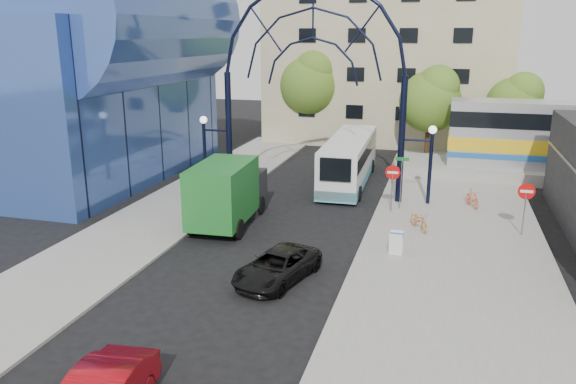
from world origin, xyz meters
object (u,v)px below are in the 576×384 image
(gateway_arch, at_px, (313,44))
(city_bus, at_px, (349,159))
(do_not_enter_sign, at_px, (526,197))
(bike_near_b, at_px, (472,198))
(bike_near_a, at_px, (419,220))
(tree_north_c, at_px, (516,102))
(green_truck, at_px, (228,192))
(tree_north_a, at_px, (432,98))
(stop_sign, at_px, (393,177))
(street_name_sign, at_px, (402,172))
(tree_north_b, at_px, (311,82))
(sandwich_board, at_px, (396,241))
(black_suv, at_px, (277,266))

(gateway_arch, height_order, city_bus, gateway_arch)
(do_not_enter_sign, distance_m, bike_near_b, 4.72)
(bike_near_a, bearing_deg, tree_north_c, 44.13)
(green_truck, xyz_separation_m, bike_near_a, (9.17, 1.30, -1.02))
(tree_north_a, bearing_deg, do_not_enter_sign, -72.97)
(stop_sign, distance_m, bike_near_a, 3.28)
(street_name_sign, height_order, green_truck, green_truck)
(stop_sign, xyz_separation_m, tree_north_c, (7.32, 15.93, 2.28))
(street_name_sign, relative_size, green_truck, 0.43)
(tree_north_b, height_order, green_truck, tree_north_b)
(stop_sign, xyz_separation_m, bike_near_b, (4.11, 2.00, -1.39))
(do_not_enter_sign, bearing_deg, tree_north_a, 107.03)
(stop_sign, bearing_deg, tree_north_a, 84.58)
(sandwich_board, height_order, tree_north_b, tree_north_b)
(tree_north_b, distance_m, green_truck, 22.07)
(do_not_enter_sign, height_order, city_bus, city_bus)
(tree_north_a, height_order, tree_north_b, tree_north_b)
(tree_north_a, distance_m, green_truck, 20.07)
(tree_north_a, distance_m, bike_near_a, 16.92)
(stop_sign, relative_size, bike_near_b, 1.57)
(stop_sign, xyz_separation_m, tree_north_b, (-8.68, 17.93, 3.27))
(gateway_arch, height_order, tree_north_a, gateway_arch)
(tree_north_b, xyz_separation_m, bike_near_b, (12.79, -15.93, -4.67))
(sandwich_board, xyz_separation_m, tree_north_c, (6.52, 21.95, 3.53))
(stop_sign, bearing_deg, city_bus, 119.80)
(street_name_sign, bearing_deg, tree_north_c, 65.69)
(gateway_arch, relative_size, do_not_enter_sign, 5.50)
(black_suv, bearing_deg, tree_north_a, 94.03)
(gateway_arch, xyz_separation_m, do_not_enter_sign, (11.00, -4.00, -6.58))
(green_truck, bearing_deg, city_bus, 62.03)
(black_suv, distance_m, bike_near_b, 13.80)
(black_suv, xyz_separation_m, bike_near_a, (4.90, 7.11, 0.01))
(bike_near_b, bearing_deg, street_name_sign, 179.07)
(sandwich_board, bearing_deg, bike_near_b, 67.57)
(tree_north_b, bearing_deg, tree_north_a, -21.80)
(sandwich_board, height_order, tree_north_c, tree_north_c)
(green_truck, bearing_deg, street_name_sign, 25.66)
(stop_sign, bearing_deg, bike_near_a, -57.81)
(tree_north_a, xyz_separation_m, black_suv, (-4.65, -23.55, -4.02))
(stop_sign, relative_size, bike_near_a, 1.40)
(tree_north_a, height_order, black_suv, tree_north_a)
(tree_north_b, bearing_deg, bike_near_a, -63.35)
(city_bus, bearing_deg, tree_north_a, 59.54)
(tree_north_a, distance_m, tree_north_b, 10.79)
(green_truck, relative_size, black_suv, 1.55)
(gateway_arch, xyz_separation_m, green_truck, (-2.79, -5.81, -6.95))
(do_not_enter_sign, bearing_deg, tree_north_c, 86.42)
(do_not_enter_sign, relative_size, bike_near_a, 1.39)
(street_name_sign, relative_size, black_suv, 0.67)
(gateway_arch, relative_size, green_truck, 2.10)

